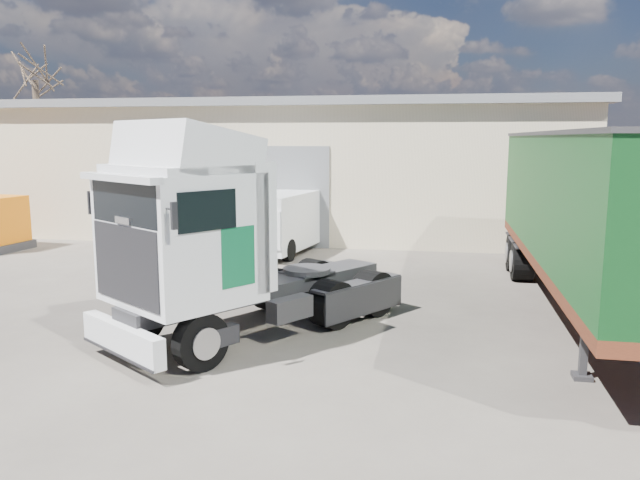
% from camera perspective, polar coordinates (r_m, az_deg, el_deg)
% --- Properties ---
extents(ground, '(120.00, 120.00, 0.00)m').
position_cam_1_polar(ground, '(12.73, -6.72, -8.52)').
color(ground, '#292521').
rests_on(ground, ground).
extents(warehouse, '(30.60, 12.60, 5.42)m').
position_cam_1_polar(warehouse, '(29.22, -8.90, 6.82)').
color(warehouse, beige).
rests_on(warehouse, ground).
extents(bare_tree, '(4.00, 4.00, 9.60)m').
position_cam_1_polar(bare_tree, '(38.47, -24.72, 14.53)').
color(bare_tree, '#382B21').
rests_on(bare_tree, ground).
extents(tractor_unit, '(5.40, 6.39, 4.19)m').
position_cam_1_polar(tractor_unit, '(11.94, -9.32, -1.05)').
color(tractor_unit, black).
rests_on(tractor_unit, ground).
extents(box_trailer, '(2.70, 12.12, 4.02)m').
position_cam_1_polar(box_trailer, '(14.68, 23.81, 2.92)').
color(box_trailer, '#2D2D30').
rests_on(box_trailer, ground).
extents(panel_van, '(2.90, 5.34, 2.07)m').
position_cam_1_polar(panel_van, '(21.48, -3.59, 1.78)').
color(panel_van, black).
rests_on(panel_van, ground).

